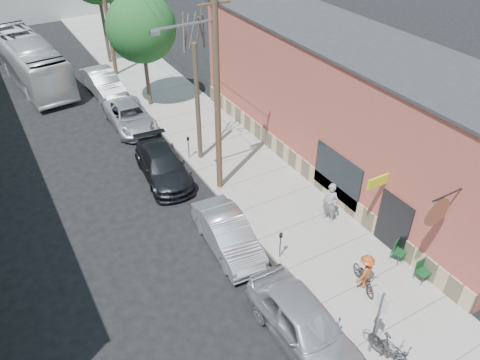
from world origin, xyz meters
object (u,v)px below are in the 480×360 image
parking_meter_near (281,241)px  parked_bike_b (386,344)px  tree_bare (198,104)px  car_2 (163,165)px  utility_pole_near (216,86)px  tree_leafy_mid (141,28)px  patio_chair_a (399,252)px  car_4 (103,83)px  bus (30,61)px  car_3 (130,117)px  patron_grey (330,203)px  parking_meter_far (188,144)px  parked_bike_a (392,352)px  cyclist (365,271)px  patio_chair_b (423,272)px  sign_post (378,318)px  car_0 (304,324)px  car_1 (228,234)px

parking_meter_near → parked_bike_b: parking_meter_near is taller
tree_bare → car_2: bearing=-166.3°
utility_pole_near → parking_meter_near: bearing=-91.5°
tree_leafy_mid → patio_chair_a: (3.40, -18.13, -4.44)m
car_4 → parked_bike_b: bearing=-89.2°
tree_leafy_mid → bus: tree_leafy_mid is taller
car_3 → tree_leafy_mid: bearing=47.2°
tree_leafy_mid → patio_chair_a: bearing=-79.4°
parked_bike_b → patron_grey: bearing=53.7°
parking_meter_far → parked_bike_a: size_ratio=0.65×
parking_meter_near → utility_pole_near: size_ratio=0.12×
bus → patron_grey: bearing=-75.6°
parking_meter_far → patron_grey: 8.34m
parking_meter_far → parking_meter_near: bearing=-90.0°
parked_bike_b → car_2: (-2.27, 13.08, 0.12)m
patron_grey → cyclist: 3.89m
patio_chair_b → parked_bike_b: size_ratio=0.52×
sign_post → patio_chair_a: bearing=33.7°
patron_grey → car_2: patron_grey is taller
parking_meter_far → parked_bike_a: (0.34, -14.29, -0.26)m
patio_chair_a → parked_bike_a: 4.84m
patio_chair_a → car_4: car_4 is taller
patio_chair_b → patron_grey: (-0.81, 4.57, 0.51)m
bus → car_3: bearing=-75.0°
tree_leafy_mid → car_4: 5.74m
parking_meter_near → utility_pole_near: (0.14, 5.47, 4.43)m
tree_bare → car_4: bearing=100.7°
car_0 → bus: bus is taller
parked_bike_b → parking_meter_far: bearing=79.0°
utility_pole_near → patio_chair_b: size_ratio=11.36×
tree_leafy_mid → patron_grey: size_ratio=3.65×
patio_chair_b → sign_post: bearing=-162.0°
car_1 → parking_meter_near: bearing=-44.6°
parked_bike_a → cyclist: bearing=56.9°
car_1 → bus: 22.02m
patio_chair_a → parked_bike_b: 4.48m
utility_pole_near → tree_leafy_mid: size_ratio=1.44×
utility_pole_near → car_2: 5.56m
tree_bare → cyclist: 11.46m
parking_meter_far → car_1: size_ratio=0.28×
car_2 → car_4: size_ratio=1.03×
sign_post → cyclist: sign_post is taller
bus → car_4: bearing=-55.8°
sign_post → tree_leafy_mid: tree_leafy_mid is taller
car_3 → parked_bike_a: bearing=-82.7°
patron_grey → bus: bus is taller
utility_pole_near → car_4: 14.32m
tree_bare → bus: tree_bare is taller
car_3 → car_4: 5.33m
tree_leafy_mid → patio_chair_a: size_ratio=7.89×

